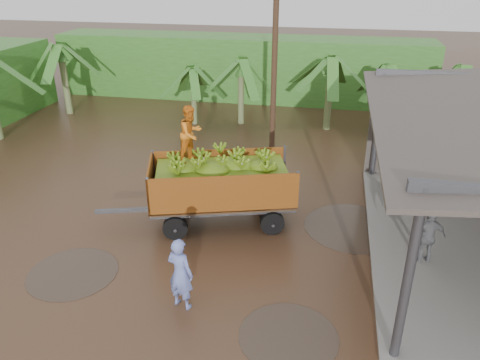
% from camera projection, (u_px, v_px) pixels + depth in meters
% --- Properties ---
extents(ground, '(100.00, 100.00, 0.00)m').
position_uv_depth(ground, '(200.00, 238.00, 14.10)').
color(ground, black).
rests_on(ground, ground).
extents(hedge_north, '(22.00, 3.00, 3.60)m').
position_uv_depth(hedge_north, '(240.00, 67.00, 27.89)').
color(hedge_north, '#2D661E').
rests_on(hedge_north, ground).
extents(banana_trailer, '(6.20, 3.34, 3.77)m').
position_uv_depth(banana_trailer, '(221.00, 182.00, 14.46)').
color(banana_trailer, '#B05E19').
rests_on(banana_trailer, ground).
extents(man_blue, '(0.79, 0.64, 1.87)m').
position_uv_depth(man_blue, '(180.00, 273.00, 10.94)').
color(man_blue, '#6977BF').
rests_on(man_blue, ground).
extents(man_grey, '(1.07, 0.67, 1.69)m').
position_uv_depth(man_grey, '(428.00, 237.00, 12.56)').
color(man_grey, slate).
rests_on(man_grey, ground).
extents(utility_pole, '(1.20, 0.24, 8.04)m').
position_uv_depth(utility_pole, '(275.00, 56.00, 18.99)').
color(utility_pole, '#47301E').
rests_on(utility_pole, ground).
extents(banana_plants, '(24.74, 20.01, 4.10)m').
position_uv_depth(banana_plants, '(89.00, 114.00, 19.29)').
color(banana_plants, '#2D661E').
rests_on(banana_plants, ground).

